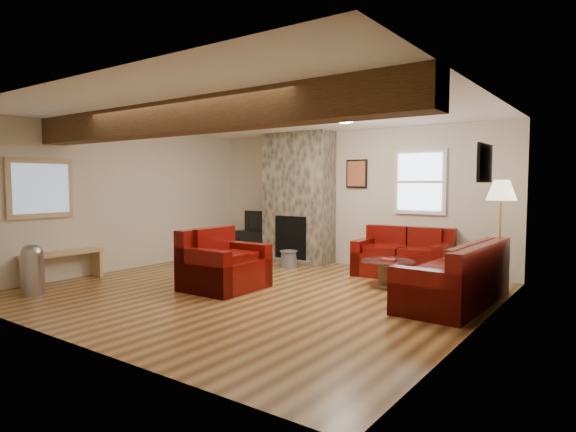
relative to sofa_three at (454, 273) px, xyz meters
The scene contains 18 objects.
room 2.78m from the sofa_three, 159.44° to the right, with size 8.00×8.00×8.00m.
oak_beam 3.82m from the sofa_three, 138.68° to the right, with size 6.00×0.36×0.38m, color #351C10.
chimney_breast 3.90m from the sofa_three, 155.83° to the left, with size 1.40×0.67×2.50m.
back_window 2.40m from the sofa_three, 122.41° to the left, with size 0.90×0.08×1.10m, color silver, non-canonical shape.
hatch_window 6.05m from the sofa_three, 155.93° to the right, with size 0.08×1.00×0.90m, color tan, non-canonical shape.
ceiling_dome 2.59m from the sofa_three, behind, with size 0.40×0.40×0.18m, color white, non-canonical shape.
artwork_back 3.21m from the sofa_three, 142.62° to the left, with size 0.42×0.06×0.52m, color black, non-canonical shape.
artwork_right 1.57m from the sofa_three, 52.69° to the right, with size 0.06×0.55×0.42m, color black, non-canonical shape.
sofa_three is the anchor object (origin of this frame).
loveseat 1.78m from the sofa_three, 133.01° to the left, with size 1.50×0.86×0.80m, color #460705, non-canonical shape.
armchair_red 3.14m from the sofa_three, 159.75° to the right, with size 1.07×0.94×0.87m, color #460705, non-canonical shape.
coffee_table 1.19m from the sofa_three, 157.85° to the left, with size 0.79×0.79×0.41m.
tv_cabinet 4.72m from the sofa_three, 160.17° to the left, with size 1.06×0.42×0.53m, color black.
television 4.73m from the sofa_three, 160.17° to the left, with size 0.74×0.10×0.42m, color black.
floor_lamp 1.44m from the sofa_three, 72.82° to the left, with size 0.40×0.40×1.58m.
pine_bench 5.75m from the sofa_three, 157.55° to the right, with size 0.29×1.25×0.47m, color tan, non-canonical shape.
pedal_bin 5.61m from the sofa_three, 148.88° to the right, with size 0.29×0.29×0.72m, color #9D9DA2, non-canonical shape.
coal_bucket 3.35m from the sofa_three, 164.55° to the left, with size 0.34×0.34×0.32m, color slate, non-canonical shape.
Camera 1 is at (4.29, -5.20, 1.54)m, focal length 30.00 mm.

